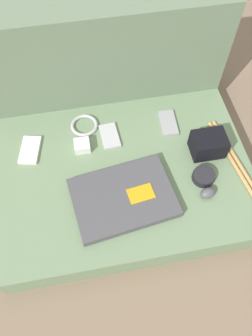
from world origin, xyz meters
TOP-DOWN VIEW (x-y plane):
  - ground_plane at (0.00, 0.00)m, footprint 8.00×8.00m
  - couch_seat at (0.00, 0.00)m, footprint 0.94×0.68m
  - couch_backrest at (0.00, 0.44)m, footprint 0.94×0.20m
  - laptop at (-0.03, -0.11)m, footprint 0.38×0.29m
  - computer_mouse at (0.27, -0.15)m, footprint 0.06×0.05m
  - speaker_puck at (0.27, -0.08)m, footprint 0.08×0.08m
  - phone_silver at (0.21, 0.19)m, footprint 0.07×0.13m
  - phone_black at (-0.04, 0.17)m, footprint 0.07×0.12m
  - phone_small at (-0.35, 0.16)m, footprint 0.10×0.14m
  - camera_pouch at (0.32, 0.03)m, footprint 0.12×0.10m
  - charger_brick at (-0.15, 0.13)m, footprint 0.06×0.06m
  - cable_coil at (-0.13, 0.24)m, footprint 0.11×0.11m
  - drumstick_pair at (0.41, -0.03)m, footprint 0.09×0.38m

SIDE VIEW (x-z plane):
  - ground_plane at x=0.00m, z-range 0.00..0.00m
  - couch_seat at x=0.00m, z-range 0.00..0.11m
  - phone_black at x=-0.04m, z-range 0.11..0.12m
  - phone_small at x=-0.35m, z-range 0.11..0.12m
  - phone_silver at x=0.21m, z-range 0.11..0.13m
  - cable_coil at x=-0.13m, z-range 0.11..0.13m
  - drumstick_pair at x=0.41m, z-range 0.11..0.13m
  - laptop at x=-0.03m, z-range 0.11..0.15m
  - speaker_puck at x=0.27m, z-range 0.11..0.14m
  - charger_brick at x=-0.15m, z-range 0.11..0.15m
  - computer_mouse at x=0.27m, z-range 0.11..0.15m
  - camera_pouch at x=0.32m, z-range 0.11..0.20m
  - couch_backrest at x=0.00m, z-range 0.00..0.52m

